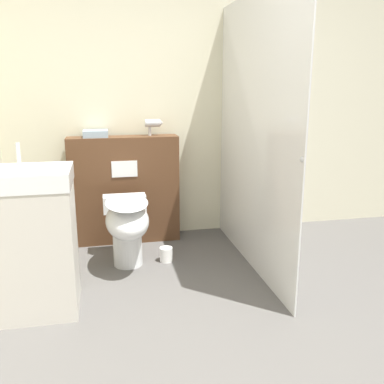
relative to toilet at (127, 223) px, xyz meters
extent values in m
plane|color=#565451|center=(0.55, -1.51, -0.36)|extent=(12.00, 12.00, 0.00)
cube|color=beige|center=(0.55, 0.78, 0.89)|extent=(8.00, 0.06, 2.50)
cube|color=#51331E|center=(0.02, 0.61, 0.12)|extent=(0.96, 0.21, 0.96)
cube|color=white|center=(0.02, 0.50, 0.33)|extent=(0.22, 0.01, 0.14)
cube|color=silver|center=(0.96, -0.11, 0.67)|extent=(0.01, 1.72, 2.06)
sphere|color=#B2B2B7|center=(0.96, -0.94, 0.63)|extent=(0.04, 0.04, 0.04)
cylinder|color=white|center=(0.00, 0.05, -0.17)|extent=(0.23, 0.23, 0.37)
ellipsoid|color=white|center=(0.00, -0.05, 0.04)|extent=(0.33, 0.57, 0.27)
ellipsoid|color=white|center=(0.00, -0.05, 0.18)|extent=(0.32, 0.56, 0.02)
cube|color=white|center=(0.00, 0.27, 0.08)|extent=(0.35, 0.14, 0.14)
cube|color=beige|center=(-0.66, -0.54, 0.04)|extent=(0.61, 0.43, 0.81)
cube|color=white|center=(-0.66, -0.54, 0.50)|extent=(0.63, 0.44, 0.11)
cylinder|color=silver|center=(-0.66, -0.42, 0.63)|extent=(0.02, 0.02, 0.14)
cylinder|color=#B7B7BC|center=(0.29, 0.63, 0.71)|extent=(0.13, 0.07, 0.07)
cone|color=#B7B7BC|center=(0.37, 0.63, 0.71)|extent=(0.03, 0.06, 0.06)
cylinder|color=#B7B7BC|center=(0.26, 0.63, 0.65)|extent=(0.03, 0.03, 0.10)
cube|color=#8C9EAD|center=(-0.21, 0.62, 0.63)|extent=(0.21, 0.20, 0.06)
cylinder|color=white|center=(0.31, 0.05, -0.30)|extent=(0.10, 0.10, 0.12)
camera|label=1|loc=(-0.16, -3.17, 1.05)|focal=40.00mm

